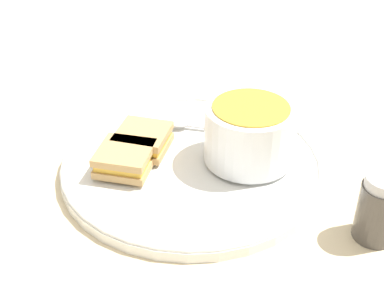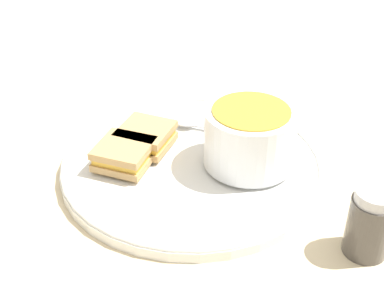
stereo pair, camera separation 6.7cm
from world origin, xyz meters
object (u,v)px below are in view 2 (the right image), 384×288
at_px(sandwich_half_far, 124,154).
at_px(soup_bowl, 250,136).
at_px(sandwich_half_near, 146,136).
at_px(salt_shaker, 370,223).
at_px(spoon, 191,123).

bearing_deg(sandwich_half_far, soup_bowl, -91.74).
relative_size(sandwich_half_near, salt_shaker, 1.08).
xyz_separation_m(soup_bowl, spoon, (0.09, 0.07, -0.03)).
height_order(sandwich_half_far, salt_shaker, salt_shaker).
bearing_deg(spoon, soup_bowl, 148.86).
xyz_separation_m(soup_bowl, sandwich_half_far, (0.00, 0.15, -0.02)).
xyz_separation_m(sandwich_half_near, salt_shaker, (-0.19, -0.23, 0.01)).
relative_size(spoon, sandwich_half_far, 1.44).
relative_size(soup_bowl, salt_shaker, 1.41).
bearing_deg(salt_shaker, sandwich_half_near, 51.15).
height_order(spoon, sandwich_half_far, sandwich_half_far).
bearing_deg(spoon, sandwich_half_near, 59.41).
distance_m(sandwich_half_near, sandwich_half_far, 0.05).
xyz_separation_m(spoon, sandwich_half_far, (-0.09, 0.09, 0.01)).
bearing_deg(soup_bowl, sandwich_half_far, 88.26).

